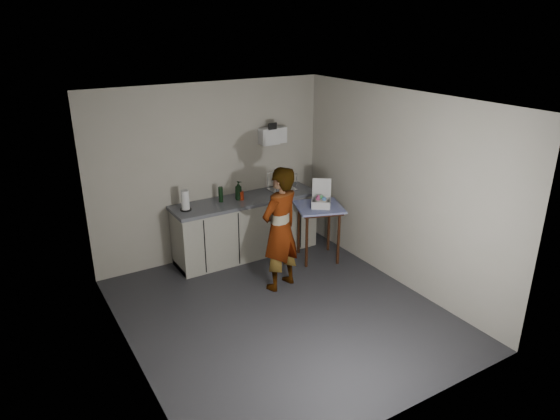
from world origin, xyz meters
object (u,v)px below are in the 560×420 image
paper_towel (185,201)px  dish_rack (282,186)px  soap_bottle (238,191)px  kitchen_counter (246,228)px  standing_man (280,229)px  bakery_box (321,201)px  side_table (319,213)px  dark_bottle (221,194)px  soda_can (241,196)px

paper_towel → dish_rack: (1.59, 0.05, -0.07)m
soap_bottle → kitchen_counter: bearing=-5.3°
paper_towel → dish_rack: 1.60m
standing_man → paper_towel: size_ratio=5.85×
bakery_box → dish_rack: bearing=143.3°
side_table → soap_bottle: soap_bottle is taller
standing_man → paper_towel: standing_man is taller
kitchen_counter → standing_man: standing_man is taller
kitchen_counter → paper_towel: bearing=179.7°
soap_bottle → bakery_box: (0.98, -0.71, -0.12)m
side_table → dark_bottle: 1.46m
paper_towel → dish_rack: paper_towel is taller
standing_man → bakery_box: size_ratio=4.30×
paper_towel → bakery_box: 1.94m
soda_can → paper_towel: 0.86m
side_table → standing_man: size_ratio=0.50×
side_table → bakery_box: bearing=-28.6°
side_table → standing_man: standing_man is taller
kitchen_counter → soap_bottle: soap_bottle is taller
standing_man → dark_bottle: standing_man is taller
paper_towel → dish_rack: bearing=1.6°
soda_can → paper_towel: bearing=178.2°
soda_can → bakery_box: (0.95, -0.68, -0.04)m
standing_man → dark_bottle: (-0.30, 1.18, 0.18)m
standing_man → soda_can: size_ratio=12.87×
dish_rack → soda_can: bearing=-174.5°
side_table → soap_bottle: (-0.96, 0.69, 0.31)m
kitchen_counter → standing_man: 1.19m
side_table → dish_rack: bearing=124.1°
kitchen_counter → dish_rack: size_ratio=5.54×
soap_bottle → dark_bottle: 0.27m
dish_rack → bakery_box: (0.21, -0.75, -0.04)m
soap_bottle → bakery_box: bearing=-35.9°
kitchen_counter → soda_can: 0.55m
dark_bottle → dish_rack: 1.03m
bakery_box → dark_bottle: bearing=-173.9°
paper_towel → bakery_box: bearing=-21.3°
standing_man → soap_bottle: size_ratio=5.97×
soap_bottle → dish_rack: size_ratio=0.70×
paper_towel → dark_bottle: bearing=5.4°
kitchen_counter → side_table: size_ratio=2.65×
soda_can → dish_rack: size_ratio=0.32×
soda_can → side_table: bearing=-35.3°
side_table → standing_man: (-0.93, -0.44, 0.10)m
soap_bottle → standing_man: bearing=-88.2°
soap_bottle → bakery_box: size_ratio=0.72×
standing_man → dark_bottle: bearing=-92.6°
soda_can → bakery_box: bakery_box is taller
standing_man → dish_rack: bearing=-139.1°
side_table → soap_bottle: size_ratio=3.00×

